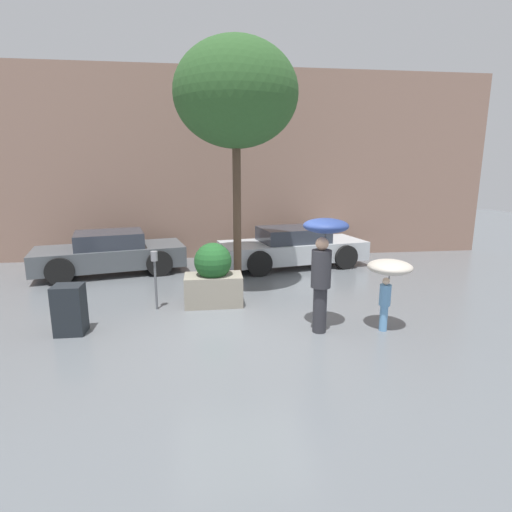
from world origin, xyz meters
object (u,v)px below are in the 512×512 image
Objects in this scene: person_child at (389,272)px; parked_car_near at (293,247)px; parked_car_far at (110,253)px; planter_box at (213,276)px; person_adult at (323,252)px; street_tree at (236,95)px; newspaper_box at (70,310)px; parking_meter at (155,268)px.

person_child is 5.15m from parked_car_near.
parked_car_near is at bearing -101.48° from parked_car_far.
planter_box is 0.32× the size of parked_car_far.
person_child is (3.11, -1.78, 0.46)m from planter_box.
person_child is (1.19, -0.11, -0.38)m from person_adult.
person_child is at bearing -142.91° from parked_car_far.
street_tree reaches higher than newspaper_box.
parked_car_near is 0.80× the size of street_tree.
planter_box is 2.68m from person_adult.
street_tree is at bearing 33.21° from parking_meter.
parking_meter is (1.64, -3.28, 0.33)m from parked_car_far.
parked_car_near is at bearing 30.33° from person_adult.
person_adult is (1.92, -1.67, 0.84)m from planter_box.
parking_meter is (-4.32, 1.63, -0.19)m from person_child.
parking_meter is (-1.81, -1.19, -3.61)m from street_tree.
person_adult is at bearing 163.16° from parked_car_near.
person_adult is 0.45× the size of parked_car_near.
street_tree reaches higher than parked_car_far.
person_child reaches higher than parked_car_far.
parked_car_far is 3.68m from parking_meter.
parked_car_far is 5.64m from street_tree.
newspaper_box is (-1.38, -1.10, -0.45)m from parking_meter.
street_tree is 6.34× the size of newspaper_box.
planter_box is 2.87m from newspaper_box.
person_adult is 1.26m from person_child.
street_tree reaches higher than planter_box.
planter_box is 0.30× the size of parked_car_near.
person_child is at bearing -58.86° from person_adult.
person_child is at bearing 176.68° from parked_car_near.
parked_car_far is 3.44× the size of parking_meter.
parked_car_near and parked_car_far have the same top height.
person_adult is 4.27m from street_tree.
parked_car_far is at bearing 81.39° from person_adult.
parked_car_near is at bearing 53.24° from planter_box.
parked_car_near is at bearing 42.07° from newspaper_box.
person_child is 0.23× the size of street_tree.
planter_box is at bearing 25.90° from newspaper_box.
person_adult is 0.36× the size of street_tree.
planter_box is at bearing 132.68° from parked_car_near.
newspaper_box is at bearing -144.36° from street_tree.
planter_box reaches higher than parked_car_near.
street_tree is (-1.31, 2.70, 3.04)m from person_adult.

